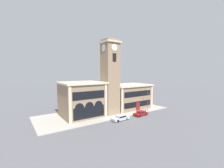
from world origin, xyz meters
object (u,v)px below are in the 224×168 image
Objects in this scene: parked_car_mid at (141,113)px; parked_car_near at (121,118)px; street_lamp at (148,97)px; fire_hydrant at (145,110)px.

parked_car_near is at bearing -2.86° from parked_car_mid.
street_lamp is 4.18m from fire_hydrant.
parked_car_near is 1.13× the size of parked_car_mid.
street_lamp is 7.75× the size of fire_hydrant.
parked_car_near reaches higher than parked_car_mid.
parked_car_near is 0.71× the size of street_lamp.
fire_hydrant is (10.60, 1.61, -0.12)m from parked_car_near.
parked_car_near is 5.51× the size of fire_hydrant.
parked_car_near is 7.06m from parked_car_mid.
parked_car_near reaches higher than fire_hydrant.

